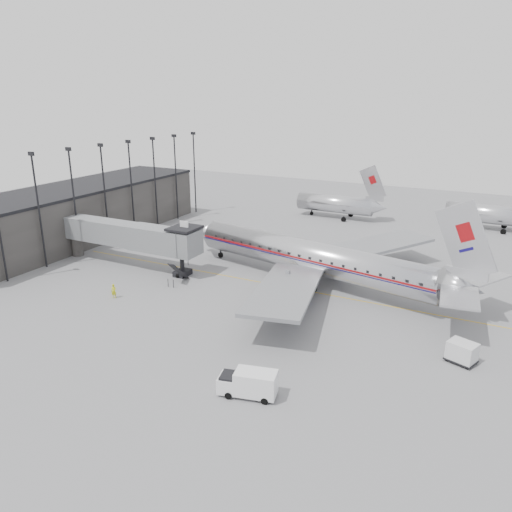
{
  "coord_description": "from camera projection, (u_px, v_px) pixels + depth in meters",
  "views": [
    {
      "loc": [
        26.37,
        -45.35,
        22.4
      ],
      "look_at": [
        -0.13,
        6.32,
        3.2
      ],
      "focal_mm": 35.0,
      "sensor_mm": 36.0,
      "label": 1
    }
  ],
  "objects": [
    {
      "name": "distant_aircraft_near",
      "position": [
        336.0,
        203.0,
        92.17
      ],
      "size": [
        16.39,
        3.2,
        10.26
      ],
      "color": "silver",
      "rests_on": "ground"
    },
    {
      "name": "baggage_cart_white",
      "position": [
        462.0,
        352.0,
        43.07
      ],
      "size": [
        2.88,
        2.54,
        1.88
      ],
      "rotation": [
        0.0,
        0.0,
        -0.35
      ],
      "color": "silver",
      "rests_on": "ground"
    },
    {
      "name": "jet_bridge",
      "position": [
        136.0,
        237.0,
        65.77
      ],
      "size": [
        21.0,
        6.2,
        7.1
      ],
      "color": "#595C5E",
      "rests_on": "ground"
    },
    {
      "name": "apron_line",
      "position": [
        278.0,
        285.0,
        60.54
      ],
      "size": [
        60.0,
        0.15,
        0.01
      ],
      "primitive_type": "cube",
      "rotation": [
        0.0,
        0.0,
        1.57
      ],
      "color": "gold",
      "rests_on": "ground"
    },
    {
      "name": "airliner",
      "position": [
        316.0,
        258.0,
        60.29
      ],
      "size": [
        39.84,
        36.56,
        12.74
      ],
      "rotation": [
        0.0,
        0.0,
        -0.2
      ],
      "color": "silver",
      "rests_on": "ground"
    },
    {
      "name": "terminal",
      "position": [
        76.0,
        214.0,
        78.69
      ],
      "size": [
        12.0,
        46.0,
        8.0
      ],
      "primitive_type": "cube",
      "color": "#363331",
      "rests_on": "ground"
    },
    {
      "name": "ramp_worker",
      "position": [
        114.0,
        291.0,
        56.64
      ],
      "size": [
        0.71,
        0.6,
        1.65
      ],
      "primitive_type": "imported",
      "rotation": [
        0.0,
        0.0,
        0.4
      ],
      "color": "#C6C917",
      "rests_on": "ground"
    },
    {
      "name": "baggage_cart_navy",
      "position": [
        299.0,
        297.0,
        54.99
      ],
      "size": [
        2.29,
        2.03,
        1.49
      ],
      "rotation": [
        0.0,
        0.0,
        0.37
      ],
      "color": "#0F0D37",
      "rests_on": "ground"
    },
    {
      "name": "service_van",
      "position": [
        248.0,
        383.0,
        38.27
      ],
      "size": [
        4.81,
        2.72,
        2.13
      ],
      "rotation": [
        0.0,
        0.0,
        0.23
      ],
      "color": "white",
      "rests_on": "ground"
    },
    {
      "name": "floodlight_masts",
      "position": [
        118.0,
        187.0,
        77.04
      ],
      "size": [
        0.9,
        42.25,
        15.25
      ],
      "color": "black",
      "rests_on": "ground"
    },
    {
      "name": "distant_aircraft_mid",
      "position": [
        491.0,
        214.0,
        84.29
      ],
      "size": [
        16.39,
        3.2,
        10.26
      ],
      "color": "silver",
      "rests_on": "ground"
    },
    {
      "name": "ground",
      "position": [
        232.0,
        298.0,
        56.77
      ],
      "size": [
        160.0,
        160.0,
        0.0
      ],
      "primitive_type": "plane",
      "color": "slate",
      "rests_on": "ground"
    }
  ]
}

